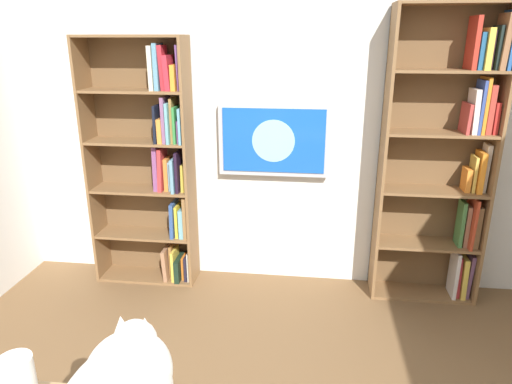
% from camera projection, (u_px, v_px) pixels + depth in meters
% --- Properties ---
extents(wall_back, '(4.52, 0.06, 2.70)m').
position_uv_depth(wall_back, '(284.00, 120.00, 3.60)').
color(wall_back, silver).
rests_on(wall_back, ground).
extents(bookshelf_left, '(0.79, 0.28, 2.19)m').
position_uv_depth(bookshelf_left, '(449.00, 157.00, 3.37)').
color(bookshelf_left, brown).
rests_on(bookshelf_left, ground).
extents(bookshelf_right, '(0.83, 0.28, 1.99)m').
position_uv_depth(bookshelf_right, '(154.00, 165.00, 3.67)').
color(bookshelf_right, brown).
rests_on(bookshelf_right, ground).
extents(wall_mounted_tv, '(0.86, 0.07, 0.57)m').
position_uv_depth(wall_mounted_tv, '(274.00, 140.00, 3.57)').
color(wall_mounted_tv, '#B7B7BC').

